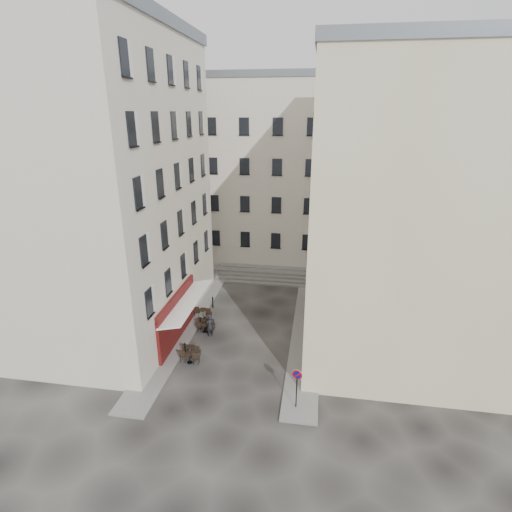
% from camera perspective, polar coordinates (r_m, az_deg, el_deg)
% --- Properties ---
extents(ground, '(90.00, 90.00, 0.00)m').
position_cam_1_polar(ground, '(27.65, -2.78, -13.50)').
color(ground, black).
rests_on(ground, ground).
extents(sidewalk_left, '(2.00, 22.00, 0.12)m').
position_cam_1_polar(sidewalk_left, '(32.00, -9.30, -8.64)').
color(sidewalk_left, slate).
rests_on(sidewalk_left, ground).
extents(sidewalk_right, '(2.00, 18.00, 0.12)m').
position_cam_1_polar(sidewalk_right, '(29.71, 7.12, -10.93)').
color(sidewalk_right, slate).
rests_on(sidewalk_right, ground).
extents(building_left, '(12.20, 16.20, 20.60)m').
position_cam_1_polar(building_left, '(30.26, -22.00, 9.16)').
color(building_left, beige).
rests_on(building_left, ground).
extents(building_right, '(12.20, 14.20, 18.60)m').
position_cam_1_polar(building_right, '(27.28, 20.77, 6.11)').
color(building_right, '#C3B491').
rests_on(building_right, ground).
extents(building_back, '(18.20, 10.20, 18.60)m').
position_cam_1_polar(building_back, '(42.39, 1.01, 11.90)').
color(building_back, beige).
rests_on(building_back, ground).
extents(cafe_storefront, '(1.74, 7.30, 3.50)m').
position_cam_1_polar(cafe_storefront, '(28.61, -11.01, -8.28)').
color(cafe_storefront, '#4D0B11').
rests_on(cafe_storefront, ground).
extents(stone_steps, '(9.00, 3.15, 0.80)m').
position_cam_1_polar(stone_steps, '(38.44, 1.04, -2.76)').
color(stone_steps, '#575553').
rests_on(stone_steps, ground).
extents(bollard_near, '(0.12, 0.12, 0.98)m').
position_cam_1_polar(bollard_near, '(27.34, -10.10, -12.93)').
color(bollard_near, black).
rests_on(bollard_near, ground).
extents(bollard_mid, '(0.12, 0.12, 0.98)m').
position_cam_1_polar(bollard_mid, '(30.18, -7.95, -9.43)').
color(bollard_mid, black).
rests_on(bollard_mid, ground).
extents(bollard_far, '(0.12, 0.12, 0.98)m').
position_cam_1_polar(bollard_far, '(33.14, -6.20, -6.52)').
color(bollard_far, black).
rests_on(bollard_far, ground).
extents(no_parking_sign, '(0.55, 0.18, 2.48)m').
position_cam_1_polar(no_parking_sign, '(22.25, 5.86, -17.44)').
color(no_parking_sign, black).
rests_on(no_parking_sign, ground).
extents(bistro_table_a, '(1.27, 0.60, 0.89)m').
position_cam_1_polar(bistro_table_a, '(26.66, -9.44, -14.00)').
color(bistro_table_a, black).
rests_on(bistro_table_a, ground).
extents(bistro_table_b, '(1.20, 0.56, 0.84)m').
position_cam_1_polar(bistro_table_b, '(27.36, -9.17, -13.08)').
color(bistro_table_b, black).
rests_on(bistro_table_b, ground).
extents(bistro_table_c, '(1.15, 0.54, 0.81)m').
position_cam_1_polar(bistro_table_c, '(29.81, -7.36, -10.04)').
color(bistro_table_c, black).
rests_on(bistro_table_c, ground).
extents(bistro_table_d, '(1.29, 0.60, 0.90)m').
position_cam_1_polar(bistro_table_d, '(30.21, -7.09, -9.49)').
color(bistro_table_d, black).
rests_on(bistro_table_d, ground).
extents(bistro_table_e, '(1.37, 0.64, 0.96)m').
position_cam_1_polar(bistro_table_e, '(31.66, -7.56, -7.99)').
color(bistro_table_e, black).
rests_on(bistro_table_e, ground).
extents(pedestrian, '(0.68, 0.68, 1.60)m').
position_cam_1_polar(pedestrian, '(29.15, -6.61, -9.87)').
color(pedestrian, black).
rests_on(pedestrian, ground).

